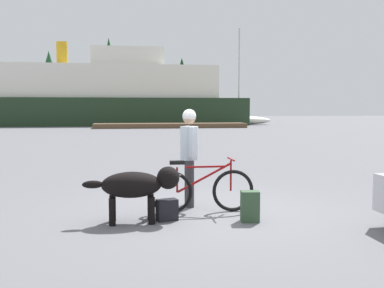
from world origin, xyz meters
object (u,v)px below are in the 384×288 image
Objects in this scene: bicycle at (202,190)px; sailboat_moored at (238,120)px; ferry_boat at (100,97)px; person_cyclist at (189,148)px; dog at (138,185)px; handbag_pannier at (167,210)px; backpack at (250,206)px.

sailboat_moored reaches higher than bicycle.
person_cyclist is at bearing -84.73° from ferry_boat.
handbag_pannier is at bearing 6.07° from dog.
person_cyclist is 0.18× the size of sailboat_moored.
backpack is 1.43× the size of handbag_pannier.
ferry_boat is at bearing 93.76° from dog.
bicycle is 0.85m from person_cyclist.
handbag_pannier is at bearing -106.50° from sailboat_moored.
backpack is 38.11m from sailboat_moored.
handbag_pannier is 0.01× the size of ferry_boat.
handbag_pannier is 39.38m from ferry_boat.
ferry_boat is (-3.03, 39.17, 2.71)m from handbag_pannier.
handbag_pannier is (-0.49, -0.95, -0.88)m from person_cyclist.
dog is 1.76m from backpack.
backpack is at bearing -104.57° from sailboat_moored.
person_cyclist is 1.45m from dog.
handbag_pannier is 0.03× the size of sailboat_moored.
backpack is (0.77, -1.21, -0.81)m from person_cyclist.
sailboat_moored reaches higher than person_cyclist.
bicycle is 1.02× the size of person_cyclist.
bicycle is at bearing -84.61° from ferry_boat.
sailboat_moored is (10.85, 36.62, 0.36)m from handbag_pannier.
bicycle is 1.20× the size of dog.
backpack is 1.29m from handbag_pannier.
bicycle reaches higher than dog.
dog is 4.40× the size of handbag_pannier.
backpack is at bearing -7.07° from dog.
dog reaches higher than handbag_pannier.
person_cyclist reaches higher than bicycle.
bicycle is at bearing 34.44° from handbag_pannier.
handbag_pannier is at bearing 168.33° from backpack.
handbag_pannier is at bearing -145.56° from bicycle.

